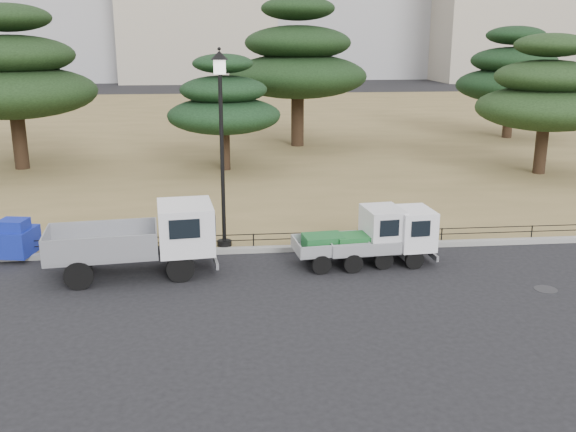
{
  "coord_description": "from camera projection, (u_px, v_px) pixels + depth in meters",
  "views": [
    {
      "loc": [
        -1.83,
        -16.15,
        6.41
      ],
      "look_at": [
        0.0,
        2.0,
        1.3
      ],
      "focal_mm": 40.0,
      "sensor_mm": 36.0,
      "label": 1
    }
  ],
  "objects": [
    {
      "name": "lawn",
      "position": [
        249.0,
        127.0,
        46.68
      ],
      "size": [
        120.0,
        56.0,
        0.15
      ],
      "primitive_type": "cube",
      "color": "olive",
      "rests_on": "ground"
    },
    {
      "name": "truck_kei_front",
      "position": [
        357.0,
        237.0,
        18.55
      ],
      "size": [
        3.23,
        1.64,
        1.65
      ],
      "rotation": [
        0.0,
        0.0,
        0.11
      ],
      "color": "black",
      "rests_on": "ground"
    },
    {
      "name": "ground",
      "position": [
        295.0,
        282.0,
        17.38
      ],
      "size": [
        220.0,
        220.0,
        0.0
      ],
      "primitive_type": "plane",
      "color": "black"
    },
    {
      "name": "truck_kei_rear",
      "position": [
        388.0,
        237.0,
        18.61
      ],
      "size": [
        3.16,
        1.54,
        1.61
      ],
      "rotation": [
        0.0,
        0.0,
        0.08
      ],
      "color": "black",
      "rests_on": "ground"
    },
    {
      "name": "pine_center_left",
      "position": [
        224.0,
        104.0,
        30.48
      ],
      "size": [
        5.43,
        5.43,
        5.52
      ],
      "color": "black",
      "rests_on": "lawn"
    },
    {
      "name": "street_lamp",
      "position": [
        221.0,
        117.0,
        18.87
      ],
      "size": [
        0.53,
        0.53,
        5.88
      ],
      "color": "black",
      "rests_on": "lawn"
    },
    {
      "name": "pine_west_near",
      "position": [
        12.0,
        76.0,
        30.38
      ],
      "size": [
        7.78,
        7.78,
        7.78
      ],
      "color": "black",
      "rests_on": "lawn"
    },
    {
      "name": "tarp_pile",
      "position": [
        7.0,
        240.0,
        19.09
      ],
      "size": [
        1.83,
        1.47,
        1.09
      ],
      "rotation": [
        0.0,
        0.0,
        -0.18
      ],
      "color": "#1527A6",
      "rests_on": "lawn"
    },
    {
      "name": "curb",
      "position": [
        286.0,
        249.0,
        19.85
      ],
      "size": [
        120.0,
        0.25,
        0.16
      ],
      "primitive_type": "cube",
      "color": "gray",
      "rests_on": "ground"
    },
    {
      "name": "manhole",
      "position": [
        546.0,
        289.0,
        16.86
      ],
      "size": [
        0.6,
        0.6,
        0.01
      ],
      "primitive_type": "cylinder",
      "color": "#2D2D30",
      "rests_on": "ground"
    },
    {
      "name": "pine_east_near",
      "position": [
        547.0,
        94.0,
        29.51
      ],
      "size": [
        6.37,
        6.37,
        6.44
      ],
      "color": "black",
      "rests_on": "lawn"
    },
    {
      "name": "pipe_fence",
      "position": [
        286.0,
        236.0,
        19.9
      ],
      "size": [
        38.0,
        0.04,
        0.4
      ],
      "color": "black",
      "rests_on": "lawn"
    },
    {
      "name": "truck_large",
      "position": [
        142.0,
        237.0,
        17.68
      ],
      "size": [
        4.65,
        2.24,
        1.96
      ],
      "rotation": [
        0.0,
        0.0,
        0.11
      ],
      "color": "black",
      "rests_on": "ground"
    },
    {
      "name": "pine_center_right",
      "position": [
        298.0,
        61.0,
        36.92
      ],
      "size": [
        7.99,
        7.99,
        8.48
      ],
      "color": "black",
      "rests_on": "lawn"
    },
    {
      "name": "pine_east_far",
      "position": [
        512.0,
        74.0,
        40.22
      ],
      "size": [
        6.89,
        6.89,
        6.93
      ],
      "color": "black",
      "rests_on": "lawn"
    }
  ]
}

